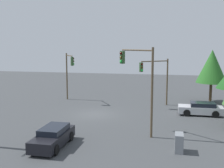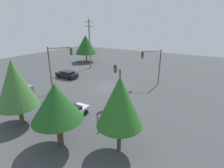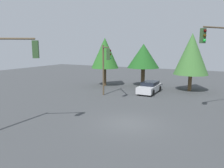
% 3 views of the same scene
% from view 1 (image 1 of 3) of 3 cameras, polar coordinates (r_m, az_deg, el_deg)
% --- Properties ---
extents(ground_plane, '(80.00, 80.00, 0.00)m').
position_cam_1_polar(ground_plane, '(29.25, -3.52, -6.15)').
color(ground_plane, '#424447').
extents(sedan_dark, '(4.51, 1.86, 1.39)m').
position_cam_1_polar(sedan_dark, '(20.61, -11.90, -10.48)').
color(sedan_dark, black).
rests_on(sedan_dark, ground_plane).
extents(sedan_silver, '(1.88, 4.41, 1.32)m').
position_cam_1_polar(sedan_silver, '(30.13, 17.61, -4.82)').
color(sedan_silver, silver).
rests_on(sedan_silver, ground_plane).
extents(traffic_signal_main, '(2.88, 2.04, 6.04)m').
position_cam_1_polar(traffic_signal_main, '(35.67, -8.73, 3.05)').
color(traffic_signal_main, brown).
rests_on(traffic_signal_main, ground_plane).
extents(traffic_signal_cross, '(2.50, 3.18, 5.51)m').
position_cam_1_polar(traffic_signal_cross, '(32.72, 8.98, 2.04)').
color(traffic_signal_cross, brown).
rests_on(traffic_signal_cross, ground_plane).
extents(traffic_signal_aux, '(2.26, 2.95, 6.98)m').
position_cam_1_polar(traffic_signal_aux, '(22.24, 5.69, 1.66)').
color(traffic_signal_aux, brown).
rests_on(traffic_signal_aux, ground_plane).
extents(electrical_cabinet, '(1.11, 0.56, 1.25)m').
position_cam_1_polar(electrical_cabinet, '(19.80, 13.46, -11.52)').
color(electrical_cabinet, gray).
rests_on(electrical_cabinet, ground_plane).
extents(tree_left, '(3.73, 3.73, 6.54)m').
position_cam_1_polar(tree_left, '(36.66, 19.63, 3.40)').
color(tree_left, '#4C3823').
rests_on(tree_left, ground_plane).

